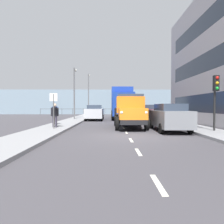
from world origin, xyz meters
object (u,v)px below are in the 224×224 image
at_px(car_red_kerbside_3, 135,111).
at_px(pedestrian_couple_b, 55,112).
at_px(truck_vintage_orange, 130,112).
at_px(lorry_cargo_blue, 122,102).
at_px(car_black_kerbside_2, 140,112).
at_px(car_silver_oppositeside_0, 95,112).
at_px(lamp_post_promenade, 74,88).
at_px(car_maroon_kerbside_1, 149,113).
at_px(traffic_light_near, 216,91).
at_px(car_grey_kerbside_near, 169,117).
at_px(pedestrian_with_bag, 55,114).
at_px(street_sign, 54,105).
at_px(lamp_post_far, 89,91).

xyz_separation_m(car_red_kerbside_3, pedestrian_couple_b, (8.03, 14.24, 0.22)).
bearing_deg(truck_vintage_orange, pedestrian_couple_b, -13.14).
distance_m(truck_vintage_orange, lorry_cargo_blue, 10.75).
bearing_deg(car_black_kerbside_2, pedestrian_couple_b, 48.90).
height_order(lorry_cargo_blue, car_black_kerbside_2, lorry_cargo_blue).
bearing_deg(car_silver_oppositeside_0, lamp_post_promenade, 1.15).
bearing_deg(lamp_post_promenade, car_red_kerbside_3, -138.24).
height_order(car_maroon_kerbside_1, traffic_light_near, traffic_light_near).
bearing_deg(lorry_cargo_blue, pedestrian_couple_b, 58.56).
distance_m(car_grey_kerbside_near, pedestrian_with_bag, 7.57).
height_order(truck_vintage_orange, street_sign, truck_vintage_orange).
xyz_separation_m(lorry_cargo_blue, pedestrian_couple_b, (5.73, 9.38, -0.96)).
bearing_deg(pedestrian_with_bag, car_grey_kerbside_near, 172.47).
relative_size(pedestrian_couple_b, lamp_post_promenade, 0.28).
relative_size(truck_vintage_orange, pedestrian_couple_b, 3.43).
relative_size(car_maroon_kerbside_1, traffic_light_near, 1.36).
bearing_deg(street_sign, car_silver_oppositeside_0, -100.14).
bearing_deg(pedestrian_with_bag, lamp_post_promenade, -88.13).
distance_m(car_maroon_kerbside_1, car_red_kerbside_3, 10.83).
bearing_deg(truck_vintage_orange, lamp_post_far, -75.58).
relative_size(car_maroon_kerbside_1, lamp_post_promenade, 0.75).
relative_size(truck_vintage_orange, lorry_cargo_blue, 0.69).
bearing_deg(car_grey_kerbside_near, street_sign, -1.07).
distance_m(car_grey_kerbside_near, car_red_kerbside_3, 17.21).
height_order(car_grey_kerbside_near, street_sign, street_sign).
distance_m(car_maroon_kerbside_1, lamp_post_far, 17.26).
distance_m(car_red_kerbside_3, pedestrian_couple_b, 16.35).
distance_m(pedestrian_with_bag, pedestrian_couple_b, 2.05).
relative_size(car_grey_kerbside_near, car_black_kerbside_2, 1.09).
relative_size(car_black_kerbside_2, pedestrian_couple_b, 2.47).
xyz_separation_m(truck_vintage_orange, lamp_post_promenade, (5.50, -8.61, 2.47)).
height_order(car_grey_kerbside_near, car_maroon_kerbside_1, same).
relative_size(lorry_cargo_blue, car_red_kerbside_3, 2.15).
height_order(car_grey_kerbside_near, pedestrian_with_bag, pedestrian_with_bag).
bearing_deg(lorry_cargo_blue, lamp_post_far, -60.93).
distance_m(car_grey_kerbside_near, car_black_kerbside_2, 12.18).
relative_size(lorry_cargo_blue, pedestrian_with_bag, 5.18).
bearing_deg(car_grey_kerbside_near, car_black_kerbside_2, -90.00).
distance_m(lamp_post_far, street_sign, 21.61).
bearing_deg(street_sign, car_grey_kerbside_near, 178.93).
bearing_deg(car_maroon_kerbside_1, pedestrian_with_bag, 35.73).
height_order(car_silver_oppositeside_0, lamp_post_promenade, lamp_post_promenade).
bearing_deg(car_silver_oppositeside_0, car_maroon_kerbside_1, 144.69).
distance_m(truck_vintage_orange, pedestrian_couple_b, 5.88).
distance_m(car_red_kerbside_3, pedestrian_with_bag, 17.87).
distance_m(car_silver_oppositeside_0, traffic_light_near, 13.94).
distance_m(car_grey_kerbside_near, street_sign, 7.37).
xyz_separation_m(traffic_light_near, lamp_post_far, (9.83, -22.67, 1.79)).
bearing_deg(pedestrian_couple_b, car_red_kerbside_3, -119.42).
xyz_separation_m(truck_vintage_orange, car_silver_oppositeside_0, (3.21, -8.66, -0.28)).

